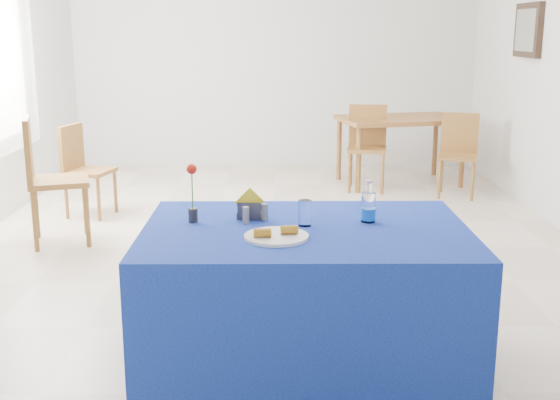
% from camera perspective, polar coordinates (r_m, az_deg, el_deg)
% --- Properties ---
extents(floor, '(7.00, 7.00, 0.00)m').
position_cam_1_polar(floor, '(5.66, -0.44, -3.87)').
color(floor, beige).
rests_on(floor, ground).
extents(room_shell, '(7.00, 7.00, 7.00)m').
position_cam_1_polar(room_shell, '(5.39, -0.47, 14.13)').
color(room_shell, silver).
rests_on(room_shell, ground).
extents(picture_frame, '(0.06, 0.64, 0.52)m').
position_cam_1_polar(picture_frame, '(7.41, 19.54, 12.87)').
color(picture_frame, black).
rests_on(picture_frame, room_shell).
extents(picture_art, '(0.02, 0.52, 0.40)m').
position_cam_1_polar(picture_art, '(7.41, 19.35, 12.89)').
color(picture_art, '#998C66').
rests_on(picture_art, room_shell).
extents(plate, '(0.30, 0.30, 0.01)m').
position_cam_1_polar(plate, '(3.27, -0.30, -2.98)').
color(plate, white).
rests_on(plate, blue_table).
extents(drinking_glass, '(0.06, 0.06, 0.13)m').
position_cam_1_polar(drinking_glass, '(3.46, 2.03, -1.06)').
color(drinking_glass, white).
rests_on(drinking_glass, blue_table).
extents(salt_shaker, '(0.03, 0.03, 0.08)m').
position_cam_1_polar(salt_shaker, '(3.51, -2.79, -1.23)').
color(salt_shaker, gray).
rests_on(salt_shaker, blue_table).
extents(pepper_shaker, '(0.03, 0.03, 0.08)m').
position_cam_1_polar(pepper_shaker, '(3.56, -1.25, -1.00)').
color(pepper_shaker, slate).
rests_on(pepper_shaker, blue_table).
extents(blue_table, '(1.60, 1.10, 0.76)m').
position_cam_1_polar(blue_table, '(3.57, 2.06, -8.13)').
color(blue_table, navy).
rests_on(blue_table, floor).
extents(water_bottle, '(0.08, 0.08, 0.21)m').
position_cam_1_polar(water_bottle, '(3.56, 7.18, -0.65)').
color(water_bottle, white).
rests_on(water_bottle, blue_table).
extents(napkin_holder, '(0.15, 0.06, 0.16)m').
position_cam_1_polar(napkin_holder, '(3.60, -2.50, -0.77)').
color(napkin_holder, '#39393E').
rests_on(napkin_holder, blue_table).
extents(rose_vase, '(0.05, 0.05, 0.30)m').
position_cam_1_polar(rose_vase, '(3.54, -7.13, 0.50)').
color(rose_vase, '#232328').
rests_on(rose_vase, blue_table).
extents(oak_table, '(1.46, 1.11, 0.76)m').
position_cam_1_polar(oak_table, '(8.00, 9.74, 6.10)').
color(oak_table, '#905C2A').
rests_on(oak_table, floor).
extents(chair_bg_left, '(0.46, 0.46, 0.91)m').
position_cam_1_polar(chair_bg_left, '(7.70, 7.10, 4.78)').
color(chair_bg_left, olive).
rests_on(chair_bg_left, floor).
extents(chair_bg_right, '(0.48, 0.48, 0.86)m').
position_cam_1_polar(chair_bg_right, '(7.58, 14.31, 4.07)').
color(chair_bg_right, olive).
rests_on(chair_bg_right, floor).
extents(chair_win_a, '(0.58, 0.58, 1.04)m').
position_cam_1_polar(chair_win_a, '(5.93, -18.52, 2.20)').
color(chair_win_a, olive).
rests_on(chair_win_a, floor).
extents(chair_win_b, '(0.47, 0.47, 0.85)m').
position_cam_1_polar(chair_win_b, '(6.78, -15.81, 2.86)').
color(chair_win_b, olive).
rests_on(chair_win_b, floor).
extents(banana_pieces, '(0.21, 0.10, 0.04)m').
position_cam_1_polar(banana_pieces, '(3.25, -0.32, -2.55)').
color(banana_pieces, gold).
rests_on(banana_pieces, plate).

